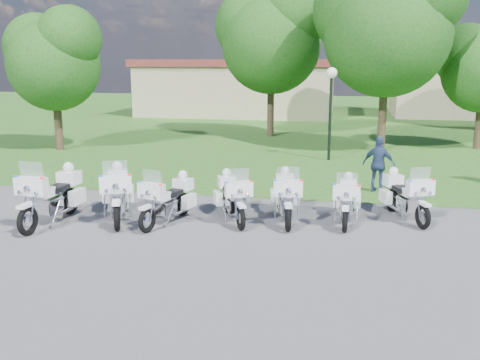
% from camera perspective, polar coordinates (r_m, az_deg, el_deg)
% --- Properties ---
extents(ground, '(100.00, 100.00, 0.00)m').
position_cam_1_polar(ground, '(13.11, 1.47, -5.29)').
color(ground, '#4F4F54').
rests_on(ground, ground).
extents(grass_lawn, '(100.00, 48.00, 0.01)m').
position_cam_1_polar(grass_lawn, '(39.56, 8.18, 6.67)').
color(grass_lawn, '#31591C').
rests_on(grass_lawn, ground).
extents(motorcycle_0, '(0.90, 2.57, 1.72)m').
position_cam_1_polar(motorcycle_0, '(14.29, -19.36, -1.51)').
color(motorcycle_0, black).
rests_on(motorcycle_0, ground).
extents(motorcycle_1, '(1.42, 2.38, 1.69)m').
position_cam_1_polar(motorcycle_1, '(14.16, -12.94, -1.30)').
color(motorcycle_1, black).
rests_on(motorcycle_1, ground).
extents(motorcycle_2, '(1.09, 2.17, 1.49)m').
position_cam_1_polar(motorcycle_2, '(13.62, -7.63, -1.98)').
color(motorcycle_2, black).
rests_on(motorcycle_2, ground).
extents(motorcycle_3, '(1.30, 2.06, 1.49)m').
position_cam_1_polar(motorcycle_3, '(13.74, -0.82, -1.75)').
color(motorcycle_3, black).
rests_on(motorcycle_3, ground).
extents(motorcycle_4, '(1.00, 2.29, 1.55)m').
position_cam_1_polar(motorcycle_4, '(13.75, 4.93, -1.68)').
color(motorcycle_4, black).
rests_on(motorcycle_4, ground).
extents(motorcycle_5, '(0.72, 2.12, 1.42)m').
position_cam_1_polar(motorcycle_5, '(13.82, 11.34, -2.03)').
color(motorcycle_5, black).
rests_on(motorcycle_5, ground).
extents(motorcycle_6, '(1.26, 2.12, 1.50)m').
position_cam_1_polar(motorcycle_6, '(14.51, 17.20, -1.52)').
color(motorcycle_6, black).
rests_on(motorcycle_6, ground).
extents(lamp_post, '(0.44, 0.44, 3.77)m').
position_cam_1_polar(lamp_post, '(22.07, 9.69, 9.45)').
color(lamp_post, black).
rests_on(lamp_post, ground).
extents(tree_0, '(4.79, 4.09, 6.39)m').
position_cam_1_polar(tree_0, '(25.86, -19.33, 12.37)').
color(tree_0, '#38281C').
rests_on(tree_0, ground).
extents(tree_1, '(6.06, 5.17, 8.08)m').
position_cam_1_polar(tree_1, '(28.98, 3.29, 15.22)').
color(tree_1, '#38281C').
rests_on(tree_1, ground).
extents(tree_2, '(6.46, 5.51, 8.61)m').
position_cam_1_polar(tree_2, '(24.93, 15.37, 16.03)').
color(tree_2, '#38281C').
rests_on(tree_2, ground).
extents(building_west, '(14.56, 8.32, 4.10)m').
position_cam_1_polar(building_west, '(41.15, -0.14, 9.91)').
color(building_west, tan).
rests_on(building_west, ground).
extents(building_east, '(11.44, 7.28, 4.10)m').
position_cam_1_polar(building_east, '(43.27, 23.39, 9.02)').
color(building_east, tan).
rests_on(building_east, ground).
extents(bystander_c, '(1.11, 0.78, 1.75)m').
position_cam_1_polar(bystander_c, '(17.12, 14.59, 1.59)').
color(bystander_c, navy).
rests_on(bystander_c, ground).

